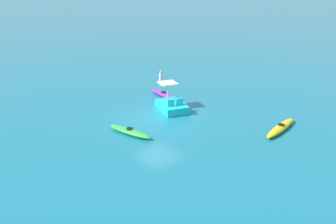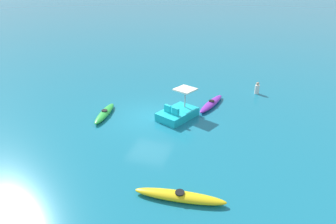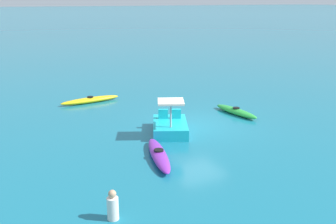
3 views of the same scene
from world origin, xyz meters
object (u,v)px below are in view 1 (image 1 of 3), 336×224
object	(u,v)px
kayak_purple	(164,94)
pedal_boat_cyan	(172,105)
kayak_yellow	(281,128)
kayak_green	(130,132)
person_near_shore	(161,77)

from	to	relation	value
kayak_purple	pedal_boat_cyan	bearing A→B (deg)	-34.19
kayak_yellow	pedal_boat_cyan	world-z (taller)	pedal_boat_cyan
kayak_yellow	pedal_boat_cyan	size ratio (longest dim) A/B	1.26
kayak_yellow	kayak_purple	xyz separation A→B (m)	(-9.00, -0.34, 0.00)
kayak_green	kayak_yellow	bearing A→B (deg)	48.75
kayak_purple	kayak_green	bearing A→B (deg)	-59.83
kayak_yellow	person_near_shore	bearing A→B (deg)	168.64
kayak_purple	person_near_shore	bearing A→B (deg)	138.76
kayak_yellow	person_near_shore	world-z (taller)	person_near_shore
person_near_shore	kayak_purple	bearing A→B (deg)	-41.24
kayak_purple	pedal_boat_cyan	distance (m)	2.91
kayak_yellow	kayak_purple	distance (m)	9.01
kayak_green	pedal_boat_cyan	world-z (taller)	pedal_boat_cyan
kayak_yellow	kayak_green	world-z (taller)	same
pedal_boat_cyan	kayak_yellow	bearing A→B (deg)	16.61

